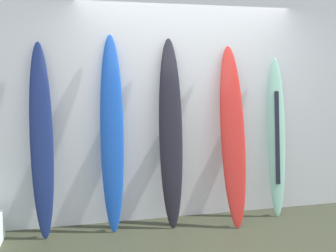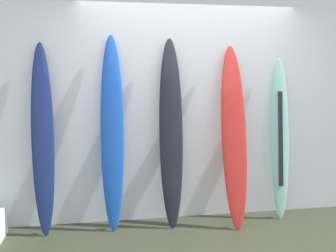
% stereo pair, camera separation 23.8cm
% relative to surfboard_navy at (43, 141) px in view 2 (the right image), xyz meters
% --- Properties ---
extents(wall_back, '(7.20, 0.20, 2.80)m').
position_rel_surfboard_navy_xyz_m(wall_back, '(1.63, 0.29, 0.39)').
color(wall_back, silver).
rests_on(wall_back, ground).
extents(surfboard_navy, '(0.25, 0.32, 2.06)m').
position_rel_surfboard_navy_xyz_m(surfboard_navy, '(0.00, 0.00, 0.00)').
color(surfboard_navy, navy).
rests_on(surfboard_navy, ground).
extents(surfboard_cobalt, '(0.27, 0.33, 2.15)m').
position_rel_surfboard_navy_xyz_m(surfboard_cobalt, '(0.73, 0.01, 0.05)').
color(surfboard_cobalt, blue).
rests_on(surfboard_cobalt, ground).
extents(surfboard_charcoal, '(0.28, 0.36, 2.12)m').
position_rel_surfboard_navy_xyz_m(surfboard_charcoal, '(1.38, -0.02, 0.05)').
color(surfboard_charcoal, black).
rests_on(surfboard_charcoal, ground).
extents(surfboard_crimson, '(0.30, 0.50, 2.04)m').
position_rel_surfboard_navy_xyz_m(surfboard_crimson, '(2.09, -0.10, -0.01)').
color(surfboard_crimson, red).
rests_on(surfboard_crimson, ground).
extents(surfboard_seafoam, '(0.23, 0.29, 1.91)m').
position_rel_surfboard_navy_xyz_m(surfboard_seafoam, '(2.70, 0.02, -0.08)').
color(surfboard_seafoam, '#8ECEB7').
rests_on(surfboard_seafoam, ground).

